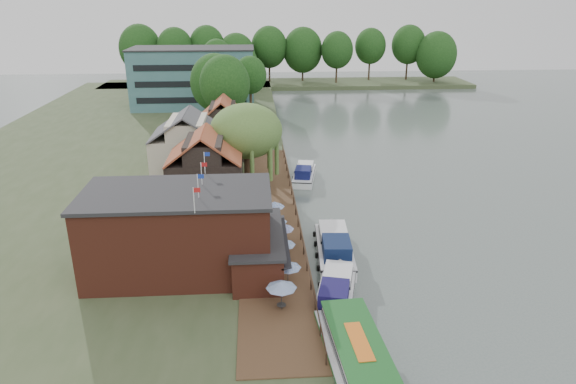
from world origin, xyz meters
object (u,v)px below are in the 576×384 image
object	(u,v)px
cottage_c	(223,128)
umbrella_1	(288,275)
pub	(203,231)
swan	(333,351)
cottage_a	(206,169)
umbrella_3	(282,235)
umbrella_5	(274,212)
cruiser_0	(336,288)
umbrella_4	(275,228)
cottage_b	(189,145)
cruiser_2	(304,172)
tour_boat	(361,366)
cruiser_1	(334,244)
umbrella_0	(281,295)
umbrella_2	(283,251)
hotel_block	(194,77)
willow	(247,147)

from	to	relation	value
cottage_c	umbrella_1	world-z (taller)	cottage_c
pub	swan	bearing A→B (deg)	-48.03
cottage_a	umbrella_3	world-z (taller)	cottage_a
umbrella_3	umbrella_5	world-z (taller)	same
umbrella_3	cruiser_0	xyz separation A→B (m)	(3.91, -7.70, -1.10)
umbrella_4	cottage_b	bearing A→B (deg)	117.37
cruiser_2	tour_boat	xyz separation A→B (m)	(-0.24, -39.12, 0.35)
umbrella_1	cruiser_2	world-z (taller)	umbrella_1
umbrella_1	swan	world-z (taller)	umbrella_1
cruiser_1	swan	distance (m)	14.22
umbrella_3	cruiser_1	bearing A→B (deg)	-2.18
cottage_a	cruiser_1	size ratio (longest dim) A/B	0.79
cottage_a	tour_boat	world-z (taller)	cottage_a
umbrella_5	cruiser_0	bearing A→B (deg)	-71.65
cottage_a	umbrella_0	size ratio (longest dim) A/B	3.62
umbrella_0	tour_boat	bearing A→B (deg)	-57.28
umbrella_1	umbrella_2	size ratio (longest dim) A/B	1.00
cruiser_2	swan	size ratio (longest dim) A/B	20.79
umbrella_0	umbrella_5	world-z (taller)	same
umbrella_0	cruiser_0	distance (m)	5.28
cottage_a	umbrella_4	bearing A→B (deg)	-53.44
swan	hotel_block	bearing A→B (deg)	102.11
hotel_block	swan	distance (m)	83.71
cottage_b	tour_boat	distance (m)	41.59
umbrella_2	cruiser_0	world-z (taller)	umbrella_2
cruiser_2	willow	bearing A→B (deg)	-133.46
umbrella_5	cruiser_2	xyz separation A→B (m)	(4.66, 16.32, -1.19)
umbrella_3	tour_boat	xyz separation A→B (m)	(3.96, -17.32, -0.84)
cottage_a	tour_boat	bearing A→B (deg)	-67.71
cruiser_1	cruiser_2	bearing A→B (deg)	95.61
cottage_c	cottage_a	bearing A→B (deg)	-93.01
willow	hotel_block	bearing A→B (deg)	102.71
willow	tour_boat	size ratio (longest dim) A/B	0.79
willow	cruiser_0	size ratio (longest dim) A/B	1.06
umbrella_4	umbrella_2	bearing A→B (deg)	-83.73
cottage_b	umbrella_5	distance (m)	19.20
umbrella_1	cruiser_2	size ratio (longest dim) A/B	0.26
cottage_b	umbrella_3	world-z (taller)	cottage_b
cottage_b	umbrella_0	bearing A→B (deg)	-72.11
umbrella_1	cruiser_0	world-z (taller)	umbrella_1
cruiser_2	cottage_a	bearing A→B (deg)	-128.33
umbrella_0	tour_boat	world-z (taller)	umbrella_0
pub	umbrella_2	distance (m)	7.15
cottage_a	willow	xyz separation A→B (m)	(4.50, 5.00, 0.96)
cottage_c	cruiser_1	distance (m)	32.97
pub	willow	distance (m)	20.36
willow	swan	xyz separation A→B (m)	(6.00, -30.56, -5.99)
pub	cottage_c	distance (m)	34.01
cruiser_0	cottage_a	bearing A→B (deg)	135.89
umbrella_4	cruiser_1	size ratio (longest dim) A/B	0.22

